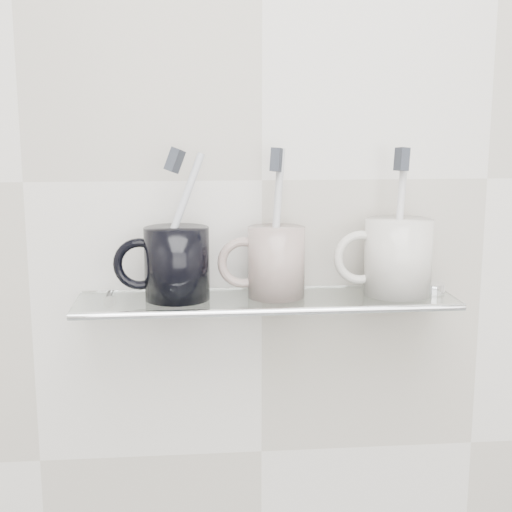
{
  "coord_description": "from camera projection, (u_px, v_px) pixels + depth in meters",
  "views": [
    {
      "loc": [
        -0.1,
        0.13,
        1.33
      ],
      "look_at": [
        -0.01,
        1.04,
        1.16
      ],
      "focal_mm": 50.0,
      "sensor_mm": 36.0,
      "label": 1
    }
  ],
  "objects": [
    {
      "name": "bracket_left",
      "position": [
        110.0,
        303.0,
        0.97
      ],
      "size": [
        0.02,
        0.03,
        0.02
      ],
      "primitive_type": "cylinder",
      "rotation": [
        1.57,
        0.0,
        0.0
      ],
      "color": "silver",
      "rests_on": "wall_back"
    },
    {
      "name": "toothbrush_right",
      "position": [
        399.0,
        220.0,
        0.95
      ],
      "size": [
        0.03,
        0.03,
        0.19
      ],
      "primitive_type": "cylinder",
      "rotation": [
        -0.07,
        0.09,
        0.16
      ],
      "color": "silver",
      "rests_on": "mug_right"
    },
    {
      "name": "chrome_cap",
      "position": [
        433.0,
        288.0,
        0.97
      ],
      "size": [
        0.03,
        0.03,
        0.01
      ],
      "primitive_type": "cylinder",
      "color": "silver",
      "rests_on": "shelf_glass"
    },
    {
      "name": "bristles_left",
      "position": [
        175.0,
        160.0,
        0.9
      ],
      "size": [
        0.03,
        0.03,
        0.04
      ],
      "primitive_type": "cube",
      "rotation": [
        -0.21,
        0.31,
        -0.45
      ],
      "color": "#2C3039",
      "rests_on": "toothbrush_left"
    },
    {
      "name": "toothbrush_center",
      "position": [
        276.0,
        221.0,
        0.93
      ],
      "size": [
        0.03,
        0.03,
        0.19
      ],
      "primitive_type": "cylinder",
      "rotation": [
        -0.11,
        0.04,
        -0.39
      ],
      "color": "silver",
      "rests_on": "mug_center"
    },
    {
      "name": "shelf_rail",
      "position": [
        271.0,
        312.0,
        0.89
      ],
      "size": [
        0.5,
        0.01,
        0.01
      ],
      "primitive_type": "cylinder",
      "rotation": [
        0.0,
        1.57,
        0.0
      ],
      "color": "silver",
      "rests_on": "shelf_glass"
    },
    {
      "name": "wall_back",
      "position": [
        262.0,
        180.0,
        0.98
      ],
      "size": [
        2.5,
        0.0,
        2.5
      ],
      "primitive_type": "plane",
      "rotation": [
        1.57,
        0.0,
        0.0
      ],
      "color": "silver",
      "rests_on": "ground"
    },
    {
      "name": "mug_center_handle",
      "position": [
        243.0,
        263.0,
        0.94
      ],
      "size": [
        0.07,
        0.01,
        0.07
      ],
      "primitive_type": "torus",
      "rotation": [
        1.57,
        0.0,
        0.0
      ],
      "color": "silver",
      "rests_on": "mug_center"
    },
    {
      "name": "mug_right",
      "position": [
        398.0,
        257.0,
        0.95
      ],
      "size": [
        0.1,
        0.1,
        0.1
      ],
      "primitive_type": "cylinder",
      "rotation": [
        0.0,
        0.0,
        0.11
      ],
      "color": "silver",
      "rests_on": "shelf_glass"
    },
    {
      "name": "mug_left_handle",
      "position": [
        140.0,
        264.0,
        0.92
      ],
      "size": [
        0.07,
        0.01,
        0.07
      ],
      "primitive_type": "torus",
      "rotation": [
        1.57,
        0.0,
        0.0
      ],
      "color": "black",
      "rests_on": "mug_left"
    },
    {
      "name": "mug_left",
      "position": [
        177.0,
        263.0,
        0.93
      ],
      "size": [
        0.09,
        0.09,
        0.09
      ],
      "primitive_type": "cylinder",
      "rotation": [
        0.0,
        0.0,
        0.08
      ],
      "color": "black",
      "rests_on": "shelf_glass"
    },
    {
      "name": "bristles_right",
      "position": [
        402.0,
        159.0,
        0.93
      ],
      "size": [
        0.02,
        0.03,
        0.03
      ],
      "primitive_type": "cube",
      "rotation": [
        -0.07,
        0.09,
        0.16
      ],
      "color": "#2C3039",
      "rests_on": "toothbrush_right"
    },
    {
      "name": "mug_center",
      "position": [
        276.0,
        262.0,
        0.94
      ],
      "size": [
        0.08,
        0.08,
        0.09
      ],
      "primitive_type": "cylinder",
      "rotation": [
        0.0,
        0.0,
        0.04
      ],
      "color": "silver",
      "rests_on": "shelf_glass"
    },
    {
      "name": "mug_right_handle",
      "position": [
        361.0,
        258.0,
        0.95
      ],
      "size": [
        0.07,
        0.01,
        0.07
      ],
      "primitive_type": "torus",
      "rotation": [
        1.57,
        0.0,
        0.0
      ],
      "color": "silver",
      "rests_on": "mug_right"
    },
    {
      "name": "toothbrush_left",
      "position": [
        176.0,
        223.0,
        0.92
      ],
      "size": [
        0.08,
        0.03,
        0.18
      ],
      "primitive_type": "cylinder",
      "rotation": [
        -0.21,
        0.31,
        -0.45
      ],
      "color": "silver",
      "rests_on": "mug_left"
    },
    {
      "name": "shelf_glass",
      "position": [
        266.0,
        300.0,
        0.94
      ],
      "size": [
        0.5,
        0.12,
        0.01
      ],
      "primitive_type": "cube",
      "color": "silver",
      "rests_on": "wall_back"
    },
    {
      "name": "bracket_right",
      "position": [
        410.0,
        296.0,
        1.01
      ],
      "size": [
        0.02,
        0.03,
        0.02
      ],
      "primitive_type": "cylinder",
      "rotation": [
        1.57,
        0.0,
        0.0
      ],
      "color": "silver",
      "rests_on": "wall_back"
    },
    {
      "name": "bristles_center",
      "position": [
        277.0,
        160.0,
        0.92
      ],
      "size": [
        0.02,
        0.03,
        0.03
      ],
      "primitive_type": "cube",
      "rotation": [
        -0.11,
        0.04,
        -0.39
      ],
      "color": "#2C3039",
      "rests_on": "toothbrush_center"
    }
  ]
}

